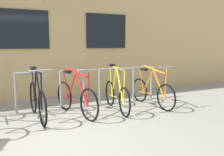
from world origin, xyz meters
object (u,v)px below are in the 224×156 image
bicycle_orange (152,91)px  bicycle_black (37,100)px  bicycle_yellow (117,94)px  bicycle_red (76,97)px

bicycle_orange → bicycle_black: bearing=177.3°
bicycle_orange → bicycle_yellow: 0.99m
bicycle_black → bicycle_yellow: bicycle_black is taller
bicycle_red → bicycle_yellow: bicycle_yellow is taller
bicycle_orange → bicycle_yellow: bicycle_yellow is taller
bicycle_orange → bicycle_black: 2.76m
bicycle_red → bicycle_yellow: bearing=-4.6°
bicycle_orange → bicycle_yellow: bearing=-179.2°
bicycle_red → bicycle_yellow: (0.96, -0.08, -0.00)m
bicycle_black → bicycle_yellow: (1.76, -0.14, -0.02)m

